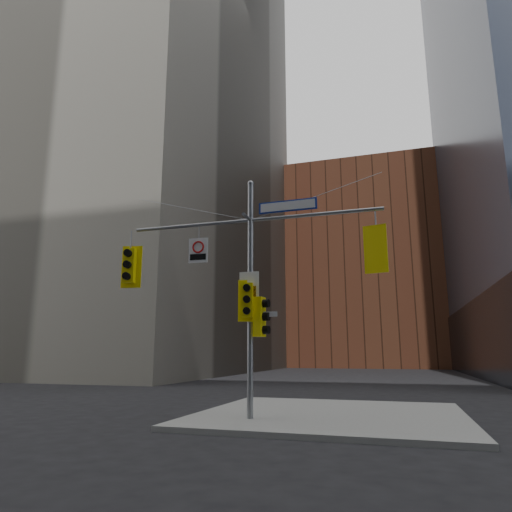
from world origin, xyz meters
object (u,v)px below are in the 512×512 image
Objects in this scene: traffic_light_west_arm at (130,266)px; traffic_light_pole_front at (247,300)px; traffic_light_east_arm at (377,250)px; traffic_light_pole_side at (261,317)px; regulatory_sign_arm at (198,250)px; signal_assembly at (250,270)px; street_sign_blade at (288,206)px.

traffic_light_west_arm reaches higher than traffic_light_pole_front.
traffic_light_pole_side is at bearing 11.71° from traffic_light_east_arm.
traffic_light_pole_front is at bearing -10.20° from regulatory_sign_arm.
traffic_light_east_arm is at bearing -83.14° from traffic_light_pole_side.
signal_assembly reaches higher than traffic_light_east_arm.
signal_assembly reaches higher than traffic_light_pole_front.
street_sign_blade reaches higher than traffic_light_east_arm.
regulatory_sign_arm is at bearing 159.61° from traffic_light_pole_front.
traffic_light_west_arm reaches higher than traffic_light_east_arm.
traffic_light_west_arm is 7.97m from traffic_light_east_arm.
traffic_light_west_arm is 4.89m from traffic_light_pole_side.
traffic_light_pole_side is 3.44m from street_sign_blade.
traffic_light_pole_side is at bearing 26.85° from traffic_light_pole_front.
signal_assembly is 1.44m from traffic_light_pole_side.
traffic_light_pole_side is 0.64× the size of street_sign_blade.
regulatory_sign_arm reaches higher than traffic_light_west_arm.
traffic_light_pole_side is (4.55, -0.01, -1.79)m from traffic_light_west_arm.
signal_assembly is 9.99× the size of regulatory_sign_arm.
street_sign_blade reaches higher than traffic_light_pole_side.
regulatory_sign_arm is (2.49, -0.03, 0.38)m from traffic_light_west_arm.
traffic_light_east_arm is at bearing -1.87° from regulatory_sign_arm.
traffic_light_pole_side is (-3.42, 0.00, -1.79)m from traffic_light_east_arm.
traffic_light_pole_side is at bearing -178.69° from street_sign_blade.
street_sign_blade is 3.14m from regulatory_sign_arm.
regulatory_sign_arm is at bearing -178.36° from street_sign_blade.
street_sign_blade is at bearing 0.16° from signal_assembly.
street_sign_blade reaches higher than regulatory_sign_arm.
traffic_light_pole_side is at bearing 0.21° from signal_assembly.
traffic_light_east_arm is 0.75× the size of street_sign_blade.
traffic_light_pole_side is 1.45× the size of regulatory_sign_arm.
traffic_light_pole_front is (-3.75, -0.27, -1.31)m from traffic_light_east_arm.
signal_assembly is at bearing -11.96° from traffic_light_west_arm.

